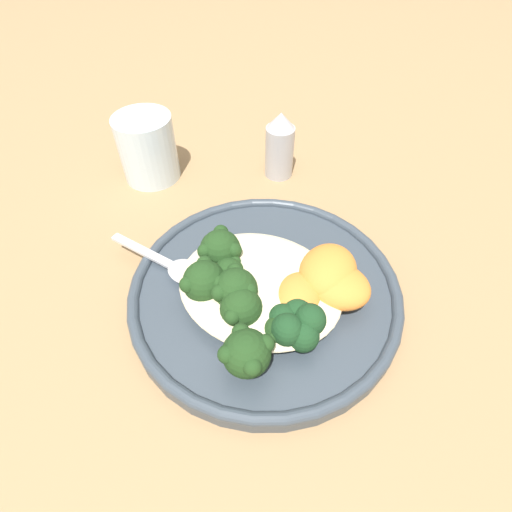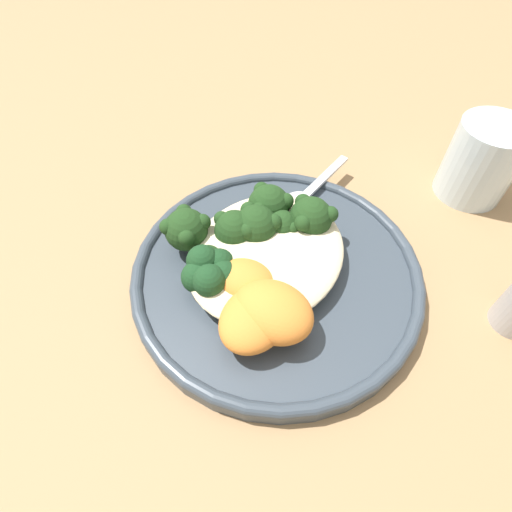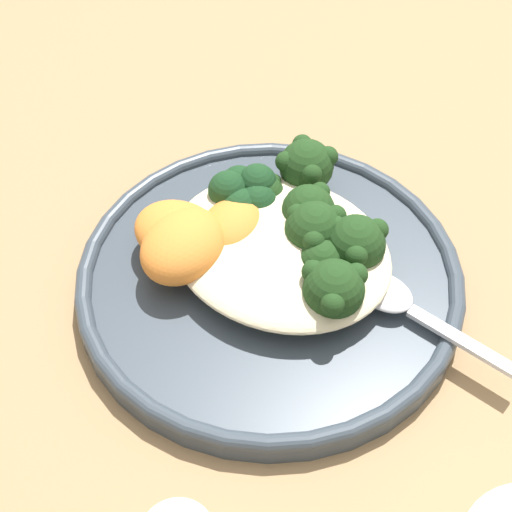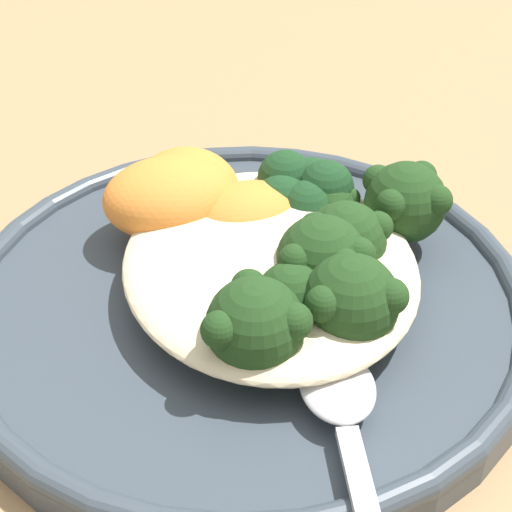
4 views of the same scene
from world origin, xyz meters
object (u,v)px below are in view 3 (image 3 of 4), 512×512
at_px(broccoli_stalk_1, 292,258).
at_px(broccoli_stalk_2, 332,246).
at_px(broccoli_stalk_4, 287,220).
at_px(broccoli_stalk_6, 259,207).
at_px(sweet_potato_chunk_0, 183,246).
at_px(sweet_potato_chunk_1, 232,227).
at_px(spoon, 398,301).
at_px(quinoa_mound, 282,251).
at_px(broccoli_stalk_5, 299,175).
at_px(kale_tuft, 244,193).
at_px(broccoli_stalk_3, 308,232).
at_px(plate, 269,280).
at_px(sweet_potato_chunk_2, 181,231).
at_px(broccoli_stalk_0, 315,283).

relative_size(broccoli_stalk_1, broccoli_stalk_2, 0.85).
distance_m(broccoli_stalk_4, broccoli_stalk_6, 0.03).
bearing_deg(sweet_potato_chunk_0, sweet_potato_chunk_1, 68.52).
relative_size(broccoli_stalk_1, sweet_potato_chunk_0, 1.47).
relative_size(sweet_potato_chunk_0, spoon, 0.55).
height_order(quinoa_mound, sweet_potato_chunk_0, sweet_potato_chunk_0).
bearing_deg(broccoli_stalk_6, quinoa_mound, -136.11).
xyz_separation_m(broccoli_stalk_5, sweet_potato_chunk_1, (-0.01, -0.07, -0.00)).
xyz_separation_m(broccoli_stalk_1, spoon, (0.08, 0.02, -0.01)).
bearing_deg(kale_tuft, quinoa_mound, -27.06).
xyz_separation_m(broccoli_stalk_2, broccoli_stalk_3, (-0.02, 0.00, 0.00)).
height_order(quinoa_mound, kale_tuft, kale_tuft).
bearing_deg(sweet_potato_chunk_1, broccoli_stalk_4, 41.72).
bearing_deg(quinoa_mound, broccoli_stalk_4, 117.02).
bearing_deg(broccoli_stalk_4, plate, -143.03).
distance_m(plate, broccoli_stalk_3, 0.05).
bearing_deg(quinoa_mound, spoon, 8.52).
distance_m(broccoli_stalk_3, kale_tuft, 0.06).
bearing_deg(broccoli_stalk_3, broccoli_stalk_2, -45.18).
height_order(broccoli_stalk_1, sweet_potato_chunk_2, same).
height_order(plate, broccoli_stalk_3, broccoli_stalk_3).
relative_size(broccoli_stalk_0, broccoli_stalk_6, 1.43).
bearing_deg(spoon, broccoli_stalk_6, 178.07).
bearing_deg(sweet_potato_chunk_1, plate, -12.65).
relative_size(kale_tuft, spoon, 0.42).
bearing_deg(sweet_potato_chunk_0, broccoli_stalk_0, 15.09).
xyz_separation_m(broccoli_stalk_5, kale_tuft, (-0.02, -0.04, -0.00)).
bearing_deg(quinoa_mound, sweet_potato_chunk_1, -174.70).
bearing_deg(broccoli_stalk_2, sweet_potato_chunk_0, -177.23).
distance_m(broccoli_stalk_0, sweet_potato_chunk_1, 0.08).
xyz_separation_m(broccoli_stalk_2, sweet_potato_chunk_0, (-0.08, -0.06, 0.00)).
xyz_separation_m(broccoli_stalk_5, broccoli_stalk_6, (-0.01, -0.04, -0.01)).
bearing_deg(broccoli_stalk_4, broccoli_stalk_1, -116.49).
bearing_deg(spoon, sweet_potato_chunk_2, -160.53).
xyz_separation_m(quinoa_mound, kale_tuft, (-0.05, 0.03, 0.01)).
bearing_deg(broccoli_stalk_1, broccoli_stalk_3, 72.57).
xyz_separation_m(broccoli_stalk_4, sweet_potato_chunk_2, (-0.06, -0.05, -0.00)).
relative_size(plate, sweet_potato_chunk_2, 4.08).
bearing_deg(broccoli_stalk_3, plate, -155.68).
bearing_deg(sweet_potato_chunk_0, broccoli_stalk_4, 55.36).
distance_m(plate, broccoli_stalk_2, 0.05).
xyz_separation_m(broccoli_stalk_0, sweet_potato_chunk_1, (-0.08, 0.01, -0.00)).
relative_size(broccoli_stalk_1, spoon, 0.80).
relative_size(broccoli_stalk_5, broccoli_stalk_6, 1.42).
bearing_deg(broccoli_stalk_1, spoon, -8.77).
distance_m(broccoli_stalk_2, spoon, 0.06).
relative_size(broccoli_stalk_4, sweet_potato_chunk_1, 1.97).
xyz_separation_m(quinoa_mound, spoon, (0.09, 0.01, -0.01)).
xyz_separation_m(sweet_potato_chunk_1, sweet_potato_chunk_2, (-0.03, -0.03, 0.00)).
bearing_deg(plate, broccoli_stalk_1, 33.34).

